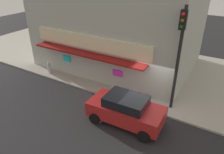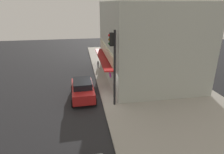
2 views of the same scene
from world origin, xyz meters
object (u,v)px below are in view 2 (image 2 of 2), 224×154
(fire_hydrant, at_px, (98,64))
(trash_can, at_px, (111,71))
(traffic_light, at_px, (113,60))
(parked_car_red, at_px, (83,89))

(fire_hydrant, distance_m, trash_can, 2.97)
(traffic_light, distance_m, parked_car_red, 4.28)
(parked_car_red, bearing_deg, trash_can, 147.08)
(traffic_light, bearing_deg, trash_can, 172.08)
(trash_can, xyz_separation_m, parked_car_red, (5.21, -3.37, 0.29))
(parked_car_red, bearing_deg, fire_hydrant, 164.61)
(fire_hydrant, xyz_separation_m, parked_car_red, (7.94, -2.18, 0.29))
(traffic_light, xyz_separation_m, fire_hydrant, (-9.74, -0.21, -3.34))
(fire_hydrant, xyz_separation_m, trash_can, (2.73, 1.19, -0.01))
(traffic_light, height_order, parked_car_red, traffic_light)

